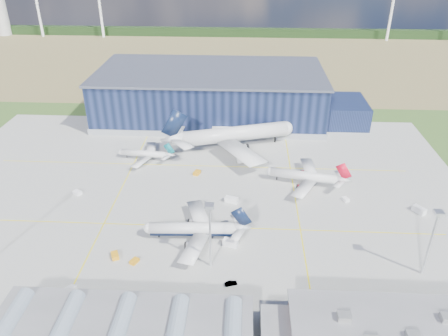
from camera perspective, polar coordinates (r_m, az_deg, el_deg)
ground at (r=164.97m, az=-4.39°, el=-5.54°), size 600.00×600.00×0.00m
apron at (r=173.22m, az=-3.99°, el=-3.67°), size 220.00×160.00×0.08m
farmland at (r=367.32m, az=-0.11°, el=14.21°), size 600.00×220.00×0.01m
treeline at (r=444.26m, az=0.49°, el=17.31°), size 600.00×8.00×8.00m
hangar at (r=244.20m, az=-1.10°, el=9.40°), size 145.00×62.00×26.10m
glass_concourse at (r=119.43m, az=-11.46°, el=-20.31°), size 78.00×23.00×8.60m
light_mast_center at (r=130.75m, az=-1.86°, el=-7.53°), size 2.60×2.60×23.00m
light_mast_east at (r=141.55m, az=25.64°, el=-7.65°), size 2.60×2.60×23.00m
airliner_navy at (r=147.98m, az=-4.15°, el=-7.18°), size 38.90×38.12×12.21m
airliner_red at (r=181.09m, az=10.43°, el=-0.46°), size 41.77×41.19×11.47m
airliner_widebody at (r=206.94m, az=1.46°, el=5.43°), size 81.89×80.97×21.38m
airliner_regional at (r=201.25m, az=-10.42°, el=2.26°), size 30.02×29.49×8.88m
gse_tug_a at (r=147.02m, az=-14.05°, el=-11.04°), size 3.46×4.15×1.49m
gse_tug_b at (r=143.74m, az=-11.63°, el=-11.84°), size 3.04×3.46×1.26m
gse_van_a at (r=168.57m, az=0.99°, el=-4.17°), size 5.43×3.58×2.19m
gse_cart_a at (r=176.12m, az=15.60°, el=-3.96°), size 2.87×3.39×1.24m
gse_van_b at (r=178.18m, az=24.13°, el=-5.01°), size 4.68×5.42×2.29m
gse_tug_c at (r=187.65m, az=-3.56°, el=-0.63°), size 3.29×4.06×1.54m
gse_cart_b at (r=183.12m, az=-18.60°, el=-3.07°), size 4.07×3.74×1.47m
gse_van_c at (r=147.12m, az=0.84°, el=-9.75°), size 5.35×3.56×2.35m
airstair at (r=136.47m, az=-19.45°, el=-15.30°), size 2.52×4.98×3.05m
car_a at (r=132.62m, az=19.07°, el=-17.36°), size 3.61×1.93×1.17m
car_b at (r=133.71m, az=0.91°, el=-14.84°), size 3.93×2.41×1.22m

